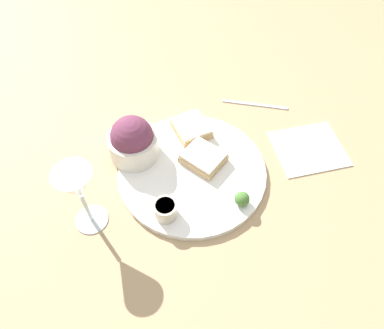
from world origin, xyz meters
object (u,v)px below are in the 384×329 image
wine_glass (77,188)px  fork (255,104)px  cheese_toast_far (191,128)px  sauce_ramekin (165,209)px  salad_bowl (133,141)px  cheese_toast_near (203,158)px  napkin (309,148)px

wine_glass → fork: bearing=114.4°
cheese_toast_far → fork: (-0.05, 0.19, -0.02)m
cheese_toast_far → sauce_ramekin: bearing=-30.4°
salad_bowl → sauce_ramekin: bearing=8.4°
wine_glass → salad_bowl: bearing=137.3°
cheese_toast_near → cheese_toast_far: same height
salad_bowl → fork: 0.35m
salad_bowl → fork: (-0.07, 0.33, -0.06)m
wine_glass → fork: size_ratio=1.09×
salad_bowl → fork: salad_bowl is taller
sauce_ramekin → cheese_toast_far: size_ratio=0.50×
sauce_ramekin → salad_bowl: bearing=-171.6°
sauce_ramekin → napkin: bearing=101.3°
wine_glass → napkin: (-0.03, 0.52, -0.12)m
salad_bowl → napkin: 0.41m
salad_bowl → cheese_toast_far: salad_bowl is taller
wine_glass → napkin: size_ratio=0.99×
salad_bowl → napkin: size_ratio=0.66×
cheese_toast_far → wine_glass: (0.16, -0.27, 0.10)m
cheese_toast_near → napkin: size_ratio=0.68×
cheese_toast_far → napkin: cheese_toast_far is taller
fork → wine_glass: bearing=-65.6°
salad_bowl → cheese_toast_far: bearing=100.0°
napkin → fork: size_ratio=1.10×
cheese_toast_near → wine_glass: 0.29m
salad_bowl → wine_glass: size_ratio=0.66×
cheese_toast_near → napkin: 0.26m
cheese_toast_near → napkin: cheese_toast_near is taller
salad_bowl → wine_glass: wine_glass is taller
wine_glass → cheese_toast_far: bearing=120.7°
sauce_ramekin → cheese_toast_far: 0.23m
napkin → sauce_ramekin: bearing=-78.7°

